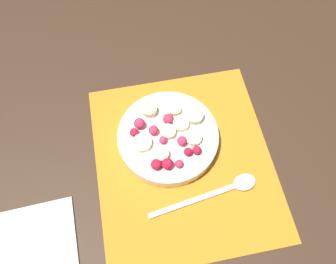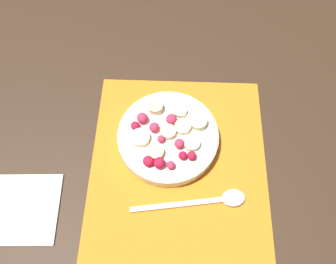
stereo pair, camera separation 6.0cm
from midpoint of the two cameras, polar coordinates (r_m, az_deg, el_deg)
name	(u,v)px [view 2 (the right image)]	position (r m, az deg, el deg)	size (l,w,h in m)	color
ground_plane	(178,164)	(0.62, 4.61, -5.78)	(3.00, 3.00, 0.00)	#382619
placemat	(179,163)	(0.61, 4.63, -5.69)	(0.37, 0.32, 0.01)	orange
fruit_bowl	(168,136)	(0.61, 2.76, -1.00)	(0.19, 0.19, 0.05)	silver
spoon	(212,200)	(0.59, 10.62, -11.91)	(0.05, 0.21, 0.01)	silver
napkin	(17,208)	(0.63, -22.37, -12.51)	(0.13, 0.15, 0.01)	white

